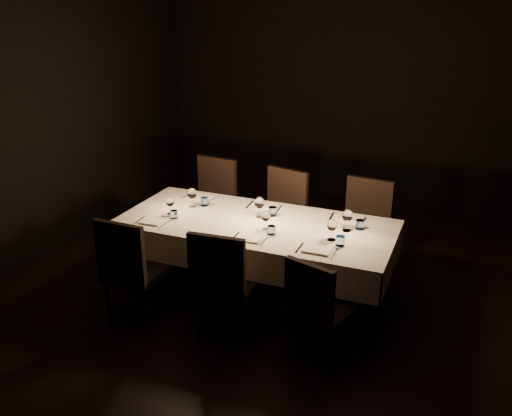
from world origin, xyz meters
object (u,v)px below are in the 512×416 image
at_px(chair_far_right, 364,224).
at_px(chair_near_left, 131,266).
at_px(dining_table, 256,229).
at_px(chair_near_center, 223,280).
at_px(chair_far_left, 212,200).
at_px(chair_far_center, 281,213).
at_px(chair_near_right, 316,305).

bearing_deg(chair_far_right, chair_near_left, -128.47).
xyz_separation_m(dining_table, chair_near_center, (0.02, -0.75, -0.15)).
bearing_deg(chair_near_left, chair_far_left, -86.31).
relative_size(chair_near_left, chair_near_center, 1.00).
bearing_deg(chair_near_left, dining_table, -133.55).
bearing_deg(chair_far_center, chair_near_left, -102.38).
relative_size(chair_near_left, chair_far_left, 0.96).
bearing_deg(dining_table, chair_far_left, 136.33).
distance_m(dining_table, chair_near_right, 1.12).
xyz_separation_m(chair_near_left, chair_near_center, (0.84, 0.07, 0.00)).
bearing_deg(chair_near_right, chair_far_center, -43.61).
relative_size(chair_near_left, chair_near_right, 1.12).
bearing_deg(dining_table, chair_near_right, -43.27).
bearing_deg(chair_near_left, chair_near_right, -176.22).
bearing_deg(chair_near_center, chair_far_center, -92.06).
height_order(dining_table, chair_far_center, chair_far_center).
relative_size(dining_table, chair_far_right, 2.52).
bearing_deg(chair_near_right, chair_near_center, 17.53).
height_order(dining_table, chair_far_right, chair_far_right).
distance_m(chair_near_left, chair_near_center, 0.84).
xyz_separation_m(dining_table, chair_far_center, (-0.04, 0.78, -0.13)).
relative_size(dining_table, chair_near_left, 2.56).
bearing_deg(chair_near_right, chair_near_left, 20.12).
distance_m(chair_near_center, chair_far_right, 1.78).
distance_m(chair_near_center, chair_near_right, 0.79).
bearing_deg(chair_near_left, chair_far_right, -133.80).
distance_m(chair_near_right, chair_far_right, 1.59).
distance_m(dining_table, chair_near_center, 0.77).
bearing_deg(chair_near_right, chair_far_left, -25.77).
distance_m(chair_near_left, chair_near_right, 1.63).
distance_m(chair_near_left, chair_far_right, 2.35).
relative_size(dining_table, chair_near_right, 2.86).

